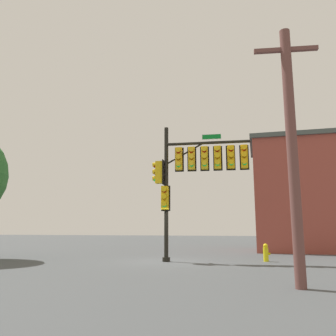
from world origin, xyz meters
TOP-DOWN VIEW (x-y plane):
  - ground_plane at (0.00, 0.00)m, footprint 120.00×120.00m
  - signal_pole_assembly at (1.39, 0.05)m, footprint 4.78×1.21m
  - utility_pole at (5.22, -6.30)m, footprint 1.80×0.35m
  - fire_hydrant at (4.57, 1.21)m, footprint 0.33×0.24m
  - brick_building at (7.22, 9.81)m, footprint 6.42×6.65m

SIDE VIEW (x-z plane):
  - ground_plane at x=0.00m, z-range 0.00..0.00m
  - fire_hydrant at x=4.57m, z-range 0.00..0.83m
  - utility_pole at x=5.22m, z-range 0.12..7.38m
  - brick_building at x=7.22m, z-range 0.01..7.77m
  - signal_pole_assembly at x=1.39m, z-range 1.15..7.69m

